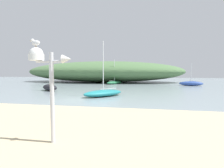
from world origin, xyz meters
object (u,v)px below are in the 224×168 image
sailboat_centre_water (191,83)px  seagull_on_radar (35,42)px  mast_structure (43,66)px  sailboat_far_right (114,82)px  sailboat_outer_mooring (50,87)px  sailboat_off_point (103,93)px

sailboat_centre_water → seagull_on_radar: bearing=-111.1°
mast_structure → sailboat_centre_water: 28.86m
mast_structure → sailboat_far_right: (-3.13, 28.79, -2.15)m
sailboat_outer_mooring → sailboat_centre_water: sailboat_centre_water is taller
seagull_on_radar → sailboat_far_right: (-2.89, 28.79, -2.84)m
mast_structure → sailboat_outer_mooring: sailboat_outer_mooring is taller
seagull_on_radar → sailboat_outer_mooring: size_ratio=0.10×
sailboat_outer_mooring → sailboat_far_right: bearing=68.0°
seagull_on_radar → mast_structure: bearing=-0.6°
seagull_on_radar → sailboat_outer_mooring: bearing=119.0°
sailboat_outer_mooring → sailboat_off_point: 8.41m
sailboat_far_right → sailboat_off_point: 17.37m
sailboat_outer_mooring → sailboat_far_right: size_ratio=0.75×
sailboat_outer_mooring → sailboat_far_right: 14.72m
sailboat_off_point → sailboat_centre_water: bearing=54.0°
mast_structure → sailboat_off_point: size_ratio=0.55×
sailboat_outer_mooring → sailboat_off_point: bearing=-25.3°
mast_structure → sailboat_far_right: 29.04m
mast_structure → seagull_on_radar: bearing=179.4°
sailboat_centre_water → sailboat_outer_mooring: bearing=-147.9°
sailboat_centre_water → sailboat_off_point: bearing=-126.0°
sailboat_off_point → sailboat_centre_water: 19.03m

